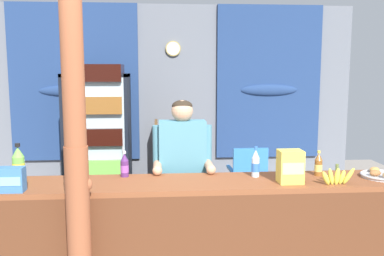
{
  "coord_description": "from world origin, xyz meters",
  "views": [
    {
      "loc": [
        -0.12,
        -2.66,
        1.78
      ],
      "look_at": [
        0.17,
        1.02,
        1.27
      ],
      "focal_mm": 39.7,
      "sensor_mm": 36.0,
      "label": 1
    }
  ],
  "objects_px": {
    "stall_counter": "(189,231)",
    "snack_box_instant_noodle": "(290,167)",
    "soda_bottle_water": "(256,164)",
    "pastry_tray": "(383,175)",
    "timber_post": "(76,154)",
    "drink_fridge": "(98,133)",
    "snack_box_biscuit": "(9,180)",
    "plastic_lawn_chair": "(248,176)",
    "soda_bottle_lime_soda": "(18,164)",
    "soda_bottle_grape_soda": "(125,166)",
    "soda_bottle_iced_tea": "(318,165)",
    "shopkeeper": "(182,163)",
    "banana_bunch": "(337,177)",
    "bottle_shelf_rack": "(173,160)"
  },
  "relations": [
    {
      "from": "drink_fridge",
      "to": "pastry_tray",
      "type": "height_order",
      "value": "drink_fridge"
    },
    {
      "from": "shopkeeper",
      "to": "soda_bottle_lime_soda",
      "type": "distance_m",
      "value": 1.35
    },
    {
      "from": "stall_counter",
      "to": "plastic_lawn_chair",
      "type": "relative_size",
      "value": 3.9
    },
    {
      "from": "soda_bottle_iced_tea",
      "to": "snack_box_biscuit",
      "type": "height_order",
      "value": "soda_bottle_iced_tea"
    },
    {
      "from": "soda_bottle_water",
      "to": "soda_bottle_grape_soda",
      "type": "distance_m",
      "value": 1.06
    },
    {
      "from": "stall_counter",
      "to": "pastry_tray",
      "type": "distance_m",
      "value": 1.61
    },
    {
      "from": "timber_post",
      "to": "drink_fridge",
      "type": "bearing_deg",
      "value": 94.83
    },
    {
      "from": "shopkeeper",
      "to": "pastry_tray",
      "type": "distance_m",
      "value": 1.65
    },
    {
      "from": "stall_counter",
      "to": "soda_bottle_lime_soda",
      "type": "distance_m",
      "value": 1.44
    },
    {
      "from": "stall_counter",
      "to": "snack_box_instant_noodle",
      "type": "relative_size",
      "value": 13.3
    },
    {
      "from": "timber_post",
      "to": "snack_box_biscuit",
      "type": "distance_m",
      "value": 0.58
    },
    {
      "from": "timber_post",
      "to": "plastic_lawn_chair",
      "type": "xyz_separation_m",
      "value": [
        1.63,
        2.17,
        -0.73
      ]
    },
    {
      "from": "soda_bottle_lime_soda",
      "to": "pastry_tray",
      "type": "distance_m",
      "value": 2.9
    },
    {
      "from": "shopkeeper",
      "to": "stall_counter",
      "type": "bearing_deg",
      "value": -88.51
    },
    {
      "from": "soda_bottle_iced_tea",
      "to": "timber_post",
      "type": "bearing_deg",
      "value": -165.67
    },
    {
      "from": "drink_fridge",
      "to": "soda_bottle_grape_soda",
      "type": "relative_size",
      "value": 8.75
    },
    {
      "from": "snack_box_instant_noodle",
      "to": "shopkeeper",
      "type": "bearing_deg",
      "value": 143.94
    },
    {
      "from": "soda_bottle_water",
      "to": "pastry_tray",
      "type": "distance_m",
      "value": 1.02
    },
    {
      "from": "plastic_lawn_chair",
      "to": "soda_bottle_water",
      "type": "height_order",
      "value": "soda_bottle_water"
    },
    {
      "from": "snack_box_biscuit",
      "to": "pastry_tray",
      "type": "distance_m",
      "value": 2.85
    },
    {
      "from": "soda_bottle_lime_soda",
      "to": "banana_bunch",
      "type": "relative_size",
      "value": 1.06
    },
    {
      "from": "soda_bottle_water",
      "to": "soda_bottle_grape_soda",
      "type": "height_order",
      "value": "soda_bottle_water"
    },
    {
      "from": "soda_bottle_iced_tea",
      "to": "snack_box_biscuit",
      "type": "bearing_deg",
      "value": -173.17
    },
    {
      "from": "soda_bottle_lime_soda",
      "to": "soda_bottle_water",
      "type": "height_order",
      "value": "soda_bottle_lime_soda"
    },
    {
      "from": "stall_counter",
      "to": "snack_box_instant_noodle",
      "type": "xyz_separation_m",
      "value": [
        0.78,
        0.01,
        0.48
      ]
    },
    {
      "from": "plastic_lawn_chair",
      "to": "soda_bottle_grape_soda",
      "type": "distance_m",
      "value": 2.17
    },
    {
      "from": "drink_fridge",
      "to": "snack_box_biscuit",
      "type": "bearing_deg",
      "value": -97.83
    },
    {
      "from": "plastic_lawn_chair",
      "to": "snack_box_biscuit",
      "type": "distance_m",
      "value": 2.96
    },
    {
      "from": "bottle_shelf_rack",
      "to": "soda_bottle_grape_soda",
      "type": "distance_m",
      "value": 2.22
    },
    {
      "from": "snack_box_biscuit",
      "to": "snack_box_instant_noodle",
      "type": "relative_size",
      "value": 0.83
    },
    {
      "from": "soda_bottle_lime_soda",
      "to": "soda_bottle_water",
      "type": "xyz_separation_m",
      "value": [
        1.88,
        -0.07,
        -0.02
      ]
    },
    {
      "from": "timber_post",
      "to": "stall_counter",
      "type": "bearing_deg",
      "value": 18.56
    },
    {
      "from": "pastry_tray",
      "to": "plastic_lawn_chair",
      "type": "bearing_deg",
      "value": 111.36
    },
    {
      "from": "plastic_lawn_chair",
      "to": "pastry_tray",
      "type": "height_order",
      "value": "pastry_tray"
    },
    {
      "from": "timber_post",
      "to": "soda_bottle_grape_soda",
      "type": "bearing_deg",
      "value": 64.13
    },
    {
      "from": "shopkeeper",
      "to": "soda_bottle_grape_soda",
      "type": "bearing_deg",
      "value": -149.13
    },
    {
      "from": "soda_bottle_grape_soda",
      "to": "snack_box_instant_noodle",
      "type": "relative_size",
      "value": 0.84
    },
    {
      "from": "snack_box_instant_noodle",
      "to": "pastry_tray",
      "type": "bearing_deg",
      "value": 6.64
    },
    {
      "from": "stall_counter",
      "to": "soda_bottle_water",
      "type": "relative_size",
      "value": 13.53
    },
    {
      "from": "plastic_lawn_chair",
      "to": "pastry_tray",
      "type": "relative_size",
      "value": 2.53
    },
    {
      "from": "banana_bunch",
      "to": "drink_fridge",
      "type": "bearing_deg",
      "value": 133.32
    },
    {
      "from": "plastic_lawn_chair",
      "to": "soda_bottle_lime_soda",
      "type": "height_order",
      "value": "soda_bottle_lime_soda"
    },
    {
      "from": "stall_counter",
      "to": "soda_bottle_water",
      "type": "xyz_separation_m",
      "value": [
        0.55,
        0.22,
        0.46
      ]
    },
    {
      "from": "stall_counter",
      "to": "snack_box_biscuit",
      "type": "relative_size",
      "value": 16.0
    },
    {
      "from": "soda_bottle_iced_tea",
      "to": "pastry_tray",
      "type": "xyz_separation_m",
      "value": [
        0.49,
        -0.11,
        -0.07
      ]
    },
    {
      "from": "drink_fridge",
      "to": "banana_bunch",
      "type": "bearing_deg",
      "value": -46.68
    },
    {
      "from": "plastic_lawn_chair",
      "to": "soda_bottle_iced_tea",
      "type": "distance_m",
      "value": 1.79
    },
    {
      "from": "snack_box_biscuit",
      "to": "drink_fridge",
      "type": "bearing_deg",
      "value": 82.17
    },
    {
      "from": "drink_fridge",
      "to": "snack_box_biscuit",
      "type": "distance_m",
      "value": 2.24
    },
    {
      "from": "plastic_lawn_chair",
      "to": "soda_bottle_iced_tea",
      "type": "relative_size",
      "value": 4.15
    }
  ]
}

